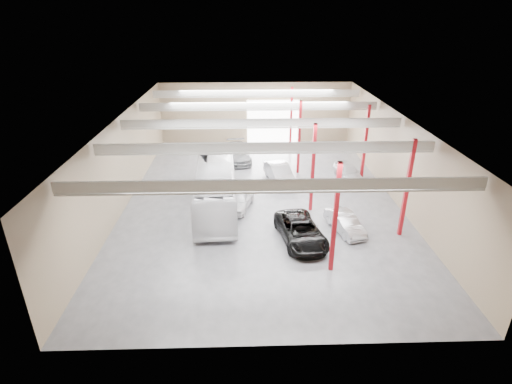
{
  "coord_description": "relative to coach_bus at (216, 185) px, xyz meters",
  "views": [
    {
      "loc": [
        -1.38,
        -30.09,
        14.47
      ],
      "look_at": [
        -0.56,
        -3.31,
        2.2
      ],
      "focal_mm": 28.0,
      "sensor_mm": 36.0,
      "label": 1
    }
  ],
  "objects": [
    {
      "name": "depot_shell",
      "position": [
        3.83,
        1.38,
        3.19
      ],
      "size": [
        22.12,
        32.12,
        7.06
      ],
      "color": "#4F4F55",
      "rests_on": "ground"
    },
    {
      "name": "car_row_b",
      "position": [
        5.51,
        4.63,
        -0.95
      ],
      "size": [
        2.81,
        5.3,
        1.66
      ],
      "primitive_type": "imported",
      "rotation": [
        0.0,
        0.0,
        0.22
      ],
      "color": "#B4B3B8",
      "rests_on": "ground"
    },
    {
      "name": "coach_bus",
      "position": [
        0.0,
        0.0,
        0.0
      ],
      "size": [
        3.62,
        12.92,
        3.56
      ],
      "primitive_type": "imported",
      "rotation": [
        0.0,
        0.0,
        0.05
      ],
      "color": "silver",
      "rests_on": "ground"
    },
    {
      "name": "car_right_near",
      "position": [
        9.42,
        -4.51,
        -1.12
      ],
      "size": [
        2.47,
        4.27,
        1.33
      ],
      "primitive_type": "imported",
      "rotation": [
        0.0,
        0.0,
        0.28
      ],
      "color": "#A2A2A6",
      "rests_on": "ground"
    },
    {
      "name": "black_sedan",
      "position": [
        6.08,
        -5.77,
        -0.99
      ],
      "size": [
        3.54,
        6.03,
        1.57
      ],
      "primitive_type": "imported",
      "rotation": [
        0.0,
        0.0,
        0.17
      ],
      "color": "black",
      "rests_on": "ground"
    },
    {
      "name": "car_row_a",
      "position": [
        1.85,
        -0.57,
        -1.05
      ],
      "size": [
        2.82,
        4.6,
        1.46
      ],
      "primitive_type": "imported",
      "rotation": [
        0.0,
        0.0,
        -0.27
      ],
      "color": "white",
      "rests_on": "ground"
    },
    {
      "name": "car_right_far",
      "position": [
        12.0,
        5.23,
        -1.07
      ],
      "size": [
        2.32,
        4.4,
        1.43
      ],
      "primitive_type": "imported",
      "rotation": [
        0.0,
        0.0,
        0.16
      ],
      "color": "silver",
      "rests_on": "ground"
    },
    {
      "name": "car_row_c",
      "position": [
        1.7,
        10.47,
        -0.96
      ],
      "size": [
        2.99,
        5.91,
        1.64
      ],
      "primitive_type": "imported",
      "rotation": [
        0.0,
        0.0,
        0.12
      ],
      "color": "gray",
      "rests_on": "ground"
    }
  ]
}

